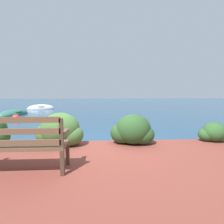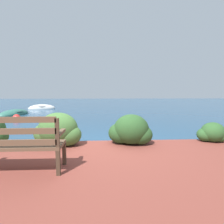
# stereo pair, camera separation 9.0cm
# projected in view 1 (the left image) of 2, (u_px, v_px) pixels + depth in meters

# --- Properties ---
(ground_plane) EXTENTS (80.00, 80.00, 0.00)m
(ground_plane) POSITION_uv_depth(u_px,v_px,m) (105.00, 148.00, 4.72)
(ground_plane) COLOR navy
(park_bench) EXTENTS (1.57, 0.48, 0.93)m
(park_bench) POSITION_uv_depth(u_px,v_px,m) (16.00, 143.00, 2.78)
(park_bench) COLOR #433123
(park_bench) RESTS_ON patio_terrace
(hedge_clump_left) EXTENTS (1.18, 0.85, 0.80)m
(hedge_clump_left) POSITION_uv_depth(u_px,v_px,m) (60.00, 131.00, 4.26)
(hedge_clump_left) COLOR #426B33
(hedge_clump_left) RESTS_ON patio_terrace
(hedge_clump_centre) EXTENTS (1.10, 0.79, 0.75)m
(hedge_clump_centre) POSITION_uv_depth(u_px,v_px,m) (132.00, 131.00, 4.39)
(hedge_clump_centre) COLOR #284C23
(hedge_clump_centre) RESTS_ON patio_terrace
(hedge_clump_right) EXTENTS (0.75, 0.54, 0.51)m
(hedge_clump_right) POSITION_uv_depth(u_px,v_px,m) (214.00, 133.00, 4.61)
(hedge_clump_right) COLOR #2D5628
(hedge_clump_right) RESTS_ON patio_terrace
(rowboat_nearest) EXTENTS (1.62, 2.66, 0.67)m
(rowboat_nearest) POSITION_uv_depth(u_px,v_px,m) (13.00, 114.00, 11.69)
(rowboat_nearest) COLOR #336B5B
(rowboat_nearest) RESTS_ON ground_plane
(rowboat_mid) EXTENTS (2.51, 1.64, 0.77)m
(rowboat_mid) POSITION_uv_depth(u_px,v_px,m) (41.00, 108.00, 15.90)
(rowboat_mid) COLOR silver
(rowboat_mid) RESTS_ON ground_plane
(mooring_buoy) EXTENTS (0.48, 0.48, 0.44)m
(mooring_buoy) POSITION_uv_depth(u_px,v_px,m) (16.00, 118.00, 9.75)
(mooring_buoy) COLOR red
(mooring_buoy) RESTS_ON ground_plane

